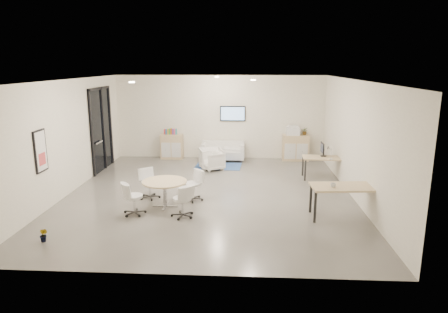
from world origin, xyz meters
TOP-DOWN VIEW (x-y plane):
  - room_shell at (0.00, 0.00)m, footprint 9.60×10.60m
  - glass_door at (-3.95, 2.51)m, footprint 0.09×1.90m
  - artwork at (-3.97, -1.60)m, footprint 0.05×0.54m
  - wall_tv at (0.50, 4.46)m, footprint 0.98×0.06m
  - ceiling_spots at (-0.20, 0.83)m, footprint 3.14×4.14m
  - sideboard_left at (-1.85, 4.25)m, footprint 0.85×0.44m
  - sideboard_right at (2.92, 4.24)m, footprint 0.99×0.48m
  - books at (-1.90, 4.26)m, footprint 0.49×0.14m
  - printer at (2.79, 4.24)m, footprint 0.51×0.43m
  - loveseat at (0.15, 4.09)m, footprint 1.63×0.82m
  - blue_rug at (0.03, 3.14)m, footprint 1.69×1.18m
  - armchair_left at (-0.15, 2.65)m, footprint 0.91×0.92m
  - armchair_right at (-0.19, 2.78)m, footprint 0.95×0.91m
  - desk_rear at (3.53, 1.77)m, footprint 1.38×0.75m
  - desk_front at (3.36, -1.64)m, footprint 1.59×0.89m
  - monitor at (3.49, 1.92)m, footprint 0.20×0.50m
  - round_table at (-1.05, -1.12)m, footprint 1.14×1.14m
  - meeting_chairs at (-1.05, -1.12)m, footprint 2.12×2.12m
  - plant_cabinet at (3.24, 4.26)m, footprint 0.34×0.36m
  - plant_floor at (-3.15, -3.34)m, footprint 0.22×0.33m
  - cup at (3.08, -1.75)m, footprint 0.14×0.13m

SIDE VIEW (x-z plane):
  - blue_rug at x=0.03m, z-range 0.00..0.01m
  - plant_floor at x=-3.15m, z-range 0.00..0.14m
  - loveseat at x=0.15m, z-range 0.03..0.63m
  - armchair_left at x=-0.15m, z-range 0.00..0.70m
  - armchair_right at x=-0.19m, z-range 0.00..0.80m
  - meeting_chairs at x=-1.05m, z-range 0.00..0.82m
  - sideboard_left at x=-1.85m, z-range 0.00..0.95m
  - sideboard_right at x=2.92m, z-range 0.00..0.98m
  - round_table at x=-1.05m, z-range 0.26..0.96m
  - desk_rear at x=3.53m, z-range 0.28..0.98m
  - desk_front at x=3.36m, z-range 0.32..1.12m
  - cup at x=3.08m, z-range 0.80..0.92m
  - monitor at x=3.49m, z-range 0.72..1.16m
  - books at x=-1.90m, z-range 0.95..1.17m
  - plant_cabinet at x=3.24m, z-range 0.99..1.21m
  - printer at x=2.79m, z-range 0.97..1.33m
  - glass_door at x=-3.95m, z-range 0.08..2.93m
  - artwork at x=-3.97m, z-range 1.03..2.07m
  - room_shell at x=0.00m, z-range -0.80..4.00m
  - wall_tv at x=0.50m, z-range 1.46..2.04m
  - ceiling_spots at x=-0.20m, z-range 3.17..3.20m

